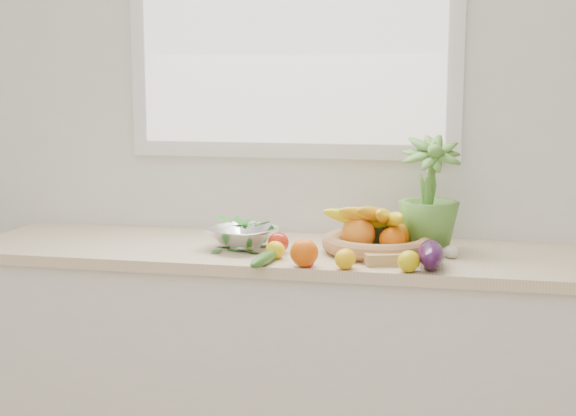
% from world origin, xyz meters
% --- Properties ---
extents(back_wall, '(4.50, 0.02, 2.70)m').
position_xyz_m(back_wall, '(0.00, 2.25, 1.35)').
color(back_wall, white).
rests_on(back_wall, ground).
extents(counter_cabinet, '(2.20, 0.58, 0.86)m').
position_xyz_m(counter_cabinet, '(0.00, 1.95, 0.43)').
color(counter_cabinet, silver).
rests_on(counter_cabinet, ground).
extents(countertop, '(2.24, 0.62, 0.04)m').
position_xyz_m(countertop, '(0.00, 1.95, 0.88)').
color(countertop, beige).
rests_on(countertop, counter_cabinet).
extents(window_frame, '(1.30, 0.03, 1.10)m').
position_xyz_m(window_frame, '(0.00, 2.23, 1.75)').
color(window_frame, white).
rests_on(window_frame, back_wall).
extents(window_pane, '(1.18, 0.01, 0.98)m').
position_xyz_m(window_pane, '(0.00, 2.21, 1.75)').
color(window_pane, white).
rests_on(window_pane, window_frame).
extents(orange_loose, '(0.12, 0.12, 0.09)m').
position_xyz_m(orange_loose, '(0.16, 1.67, 0.95)').
color(orange_loose, '#E55607').
rests_on(orange_loose, countertop).
extents(lemon_a, '(0.08, 0.10, 0.07)m').
position_xyz_m(lemon_a, '(0.29, 1.67, 0.93)').
color(lemon_a, '#F7B60D').
rests_on(lemon_a, countertop).
extents(lemon_b, '(0.09, 0.10, 0.07)m').
position_xyz_m(lemon_b, '(0.50, 1.67, 0.93)').
color(lemon_b, '#D6BA0B').
rests_on(lemon_b, countertop).
extents(lemon_c, '(0.10, 0.10, 0.06)m').
position_xyz_m(lemon_c, '(0.04, 1.77, 0.93)').
color(lemon_c, '#D2B90B').
rests_on(lemon_c, countertop).
extents(apple, '(0.08, 0.08, 0.07)m').
position_xyz_m(apple, '(0.03, 1.86, 0.94)').
color(apple, '#B4200E').
rests_on(apple, countertop).
extents(ginger, '(0.13, 0.09, 0.04)m').
position_xyz_m(ginger, '(0.41, 1.75, 0.92)').
color(ginger, tan).
rests_on(ginger, countertop).
extents(garlic_a, '(0.06, 0.06, 0.04)m').
position_xyz_m(garlic_a, '(0.63, 1.90, 0.92)').
color(garlic_a, beige).
rests_on(garlic_a, countertop).
extents(garlic_b, '(0.06, 0.06, 0.04)m').
position_xyz_m(garlic_b, '(0.50, 1.92, 0.92)').
color(garlic_b, silver).
rests_on(garlic_b, countertop).
extents(garlic_c, '(0.06, 0.06, 0.04)m').
position_xyz_m(garlic_c, '(0.48, 1.84, 0.92)').
color(garlic_c, silver).
rests_on(garlic_c, countertop).
extents(eggplant, '(0.10, 0.23, 0.09)m').
position_xyz_m(eggplant, '(0.56, 1.74, 0.94)').
color(eggplant, '#320F37').
rests_on(eggplant, countertop).
extents(cucumber, '(0.07, 0.23, 0.04)m').
position_xyz_m(cucumber, '(0.02, 1.67, 0.92)').
color(cucumber, '#225117').
rests_on(cucumber, countertop).
extents(radish, '(0.05, 0.05, 0.04)m').
position_xyz_m(radish, '(0.17, 1.67, 0.92)').
color(radish, red).
rests_on(radish, countertop).
extents(potted_herb, '(0.25, 0.25, 0.39)m').
position_xyz_m(potted_herb, '(0.54, 2.01, 1.12)').
color(potted_herb, '#548B32').
rests_on(potted_herb, countertop).
extents(fruit_basket, '(0.51, 0.51, 0.19)m').
position_xyz_m(fruit_basket, '(0.37, 1.94, 0.96)').
color(fruit_basket, tan).
rests_on(fruit_basket, countertop).
extents(colander_with_spinach, '(0.32, 0.32, 0.12)m').
position_xyz_m(colander_with_spinach, '(-0.11, 1.90, 0.96)').
color(colander_with_spinach, silver).
rests_on(colander_with_spinach, countertop).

